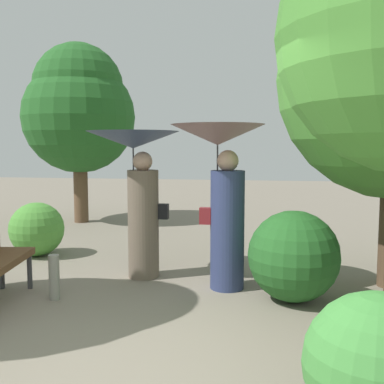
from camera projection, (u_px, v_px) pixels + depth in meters
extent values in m
plane|color=gray|center=(129.00, 370.00, 3.53)|extent=(40.00, 40.00, 0.00)
cylinder|color=#6B5B4C|center=(143.00, 224.00, 6.00)|extent=(0.41, 0.41, 1.42)
sphere|color=tan|center=(143.00, 161.00, 5.91)|extent=(0.25, 0.25, 0.25)
cylinder|color=#333338|center=(134.00, 178.00, 5.94)|extent=(0.02, 0.02, 0.77)
cone|color=#38476B|center=(133.00, 140.00, 5.89)|extent=(1.21, 1.21, 0.22)
cube|color=black|center=(163.00, 211.00, 5.97)|extent=(0.14, 0.10, 0.20)
cylinder|color=navy|center=(227.00, 230.00, 5.51)|extent=(0.41, 0.41, 1.44)
sphere|color=tan|center=(228.00, 161.00, 5.43)|extent=(0.26, 0.26, 0.26)
cylinder|color=#333338|center=(217.00, 179.00, 5.46)|extent=(0.02, 0.02, 0.80)
cone|color=gray|center=(218.00, 135.00, 5.40)|extent=(1.12, 1.12, 0.24)
cube|color=maroon|center=(205.00, 216.00, 5.51)|extent=(0.14, 0.10, 0.20)
cylinder|color=#38383D|center=(30.00, 271.00, 5.54)|extent=(0.06, 0.06, 0.44)
cylinder|color=#38383D|center=(2.00, 271.00, 5.55)|extent=(0.06, 0.06, 0.44)
cylinder|color=brown|center=(80.00, 153.00, 10.29)|extent=(0.32, 0.32, 3.18)
sphere|color=#235B23|center=(79.00, 117.00, 10.21)|extent=(2.50, 2.50, 2.50)
sphere|color=#235B23|center=(78.00, 88.00, 10.14)|extent=(2.00, 2.00, 2.00)
sphere|color=#428C3D|center=(377.00, 366.00, 2.69)|extent=(0.88, 0.88, 0.88)
sphere|color=#235B23|center=(294.00, 256.00, 5.08)|extent=(1.02, 1.02, 1.02)
sphere|color=#4C9338|center=(37.00, 229.00, 7.19)|extent=(0.85, 0.85, 0.85)
cylinder|color=gray|center=(54.00, 277.00, 5.14)|extent=(0.12, 0.12, 0.52)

